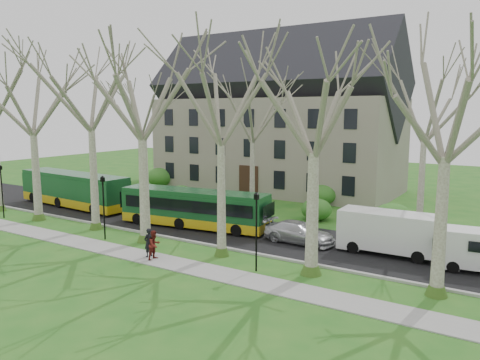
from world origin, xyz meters
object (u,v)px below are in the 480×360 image
(bus_lead, at_px, (74,189))
(van_a, at_px, (389,233))
(bus_follow, at_px, (194,208))
(sedan, at_px, (299,233))
(pedestrian_b, at_px, (154,245))
(pedestrian_a, at_px, (149,242))

(bus_lead, xyz_separation_m, van_a, (28.17, 0.78, -0.28))
(bus_follow, bearing_deg, sedan, -5.60)
(bus_follow, xyz_separation_m, van_a, (14.18, 1.00, -0.15))
(pedestrian_b, bearing_deg, van_a, -50.20)
(sedan, relative_size, pedestrian_a, 2.78)
(bus_lead, xyz_separation_m, pedestrian_a, (16.15, -7.43, -0.71))
(bus_lead, bearing_deg, pedestrian_b, -20.75)
(bus_lead, height_order, bus_follow, bus_lead)
(van_a, xyz_separation_m, pedestrian_b, (-11.38, -8.39, -0.43))
(bus_lead, distance_m, van_a, 28.18)
(bus_follow, height_order, pedestrian_b, bus_follow)
(bus_follow, relative_size, sedan, 2.39)
(sedan, height_order, van_a, van_a)
(pedestrian_a, distance_m, pedestrian_b, 0.66)
(bus_lead, height_order, pedestrian_a, bus_lead)
(bus_lead, height_order, pedestrian_b, bus_lead)
(bus_lead, height_order, sedan, bus_lead)
(sedan, bearing_deg, van_a, -80.92)
(bus_follow, bearing_deg, pedestrian_b, -76.90)
(van_a, bearing_deg, bus_follow, -176.96)
(bus_follow, xyz_separation_m, pedestrian_a, (2.16, -7.21, -0.58))
(sedan, bearing_deg, bus_follow, 94.05)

